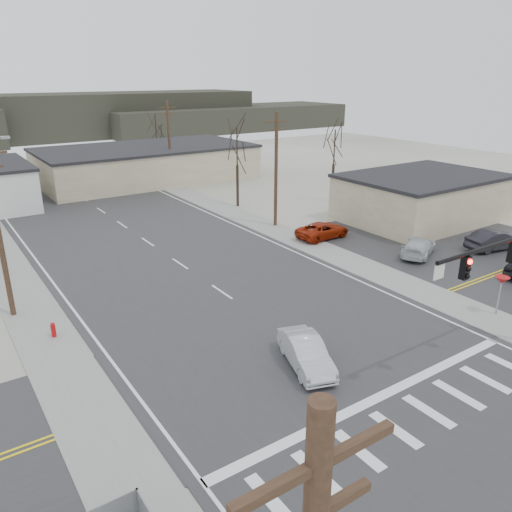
{
  "coord_description": "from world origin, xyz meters",
  "views": [
    {
      "loc": [
        -14.38,
        -17.08,
        13.07
      ],
      "look_at": [
        1.58,
        6.49,
        2.6
      ],
      "focal_mm": 35.0,
      "sensor_mm": 36.0,
      "label": 1
    }
  ],
  "objects_px": {
    "fire_hydrant": "(53,330)",
    "car_far_a": "(79,172)",
    "car_far_b": "(44,164)",
    "car_parked_red": "(323,230)",
    "car_parked_dark_b": "(494,240)",
    "car_parked_silver": "(419,247)",
    "sedan_crossing": "(306,353)"
  },
  "relations": [
    {
      "from": "car_parked_red",
      "to": "car_parked_silver",
      "type": "xyz_separation_m",
      "value": [
        3.2,
        -7.29,
        0.01
      ]
    },
    {
      "from": "car_parked_dark_b",
      "to": "car_far_b",
      "type": "bearing_deg",
      "value": 30.87
    },
    {
      "from": "car_far_b",
      "to": "car_parked_red",
      "type": "height_order",
      "value": "car_far_b"
    },
    {
      "from": "car_parked_red",
      "to": "car_parked_dark_b",
      "type": "bearing_deg",
      "value": -139.04
    },
    {
      "from": "car_far_a",
      "to": "car_far_b",
      "type": "bearing_deg",
      "value": -84.53
    },
    {
      "from": "car_far_b",
      "to": "car_parked_silver",
      "type": "height_order",
      "value": "car_far_b"
    },
    {
      "from": "sedan_crossing",
      "to": "car_far_a",
      "type": "xyz_separation_m",
      "value": [
        4.08,
        52.08,
        -0.01
      ]
    },
    {
      "from": "fire_hydrant",
      "to": "car_far_a",
      "type": "bearing_deg",
      "value": 72.7
    },
    {
      "from": "car_parked_red",
      "to": "car_far_a",
      "type": "bearing_deg",
      "value": 12.04
    },
    {
      "from": "car_parked_silver",
      "to": "car_parked_dark_b",
      "type": "bearing_deg",
      "value": -138.93
    },
    {
      "from": "sedan_crossing",
      "to": "car_parked_silver",
      "type": "relative_size",
      "value": 0.92
    },
    {
      "from": "car_far_a",
      "to": "car_far_b",
      "type": "distance_m",
      "value": 9.66
    },
    {
      "from": "car_parked_red",
      "to": "car_parked_silver",
      "type": "distance_m",
      "value": 7.96
    },
    {
      "from": "fire_hydrant",
      "to": "car_far_b",
      "type": "relative_size",
      "value": 0.22
    },
    {
      "from": "car_far_a",
      "to": "car_parked_red",
      "type": "height_order",
      "value": "car_far_a"
    },
    {
      "from": "sedan_crossing",
      "to": "car_far_a",
      "type": "bearing_deg",
      "value": 103.96
    },
    {
      "from": "car_parked_dark_b",
      "to": "car_parked_red",
      "type": "bearing_deg",
      "value": 53.73
    },
    {
      "from": "car_parked_red",
      "to": "car_parked_dark_b",
      "type": "relative_size",
      "value": 1.01
    },
    {
      "from": "car_far_a",
      "to": "car_far_b",
      "type": "height_order",
      "value": "car_far_a"
    },
    {
      "from": "sedan_crossing",
      "to": "car_parked_red",
      "type": "bearing_deg",
      "value": 64.86
    },
    {
      "from": "car_parked_red",
      "to": "fire_hydrant",
      "type": "bearing_deg",
      "value": 99.67
    },
    {
      "from": "car_far_a",
      "to": "car_parked_silver",
      "type": "xyz_separation_m",
      "value": [
        12.78,
        -45.01,
        -0.03
      ]
    },
    {
      "from": "fire_hydrant",
      "to": "car_far_b",
      "type": "distance_m",
      "value": 53.04
    },
    {
      "from": "fire_hydrant",
      "to": "car_far_b",
      "type": "xyz_separation_m",
      "value": [
        10.93,
        51.9,
        0.28
      ]
    },
    {
      "from": "car_far_a",
      "to": "car_parked_dark_b",
      "type": "bearing_deg",
      "value": 103.15
    },
    {
      "from": "car_far_b",
      "to": "car_parked_red",
      "type": "xyz_separation_m",
      "value": [
        11.89,
        -47.1,
        -0.03
      ]
    },
    {
      "from": "car_parked_dark_b",
      "to": "sedan_crossing",
      "type": "bearing_deg",
      "value": 111.98
    },
    {
      "from": "car_parked_red",
      "to": "car_parked_dark_b",
      "type": "distance_m",
      "value": 13.37
    },
    {
      "from": "fire_hydrant",
      "to": "car_parked_red",
      "type": "height_order",
      "value": "car_parked_red"
    },
    {
      "from": "car_parked_red",
      "to": "car_parked_dark_b",
      "type": "xyz_separation_m",
      "value": [
        9.14,
        -9.75,
        0.11
      ]
    },
    {
      "from": "car_far_a",
      "to": "car_parked_dark_b",
      "type": "relative_size",
      "value": 1.02
    },
    {
      "from": "fire_hydrant",
      "to": "car_parked_red",
      "type": "xyz_separation_m",
      "value": [
        22.83,
        4.8,
        0.25
      ]
    }
  ]
}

